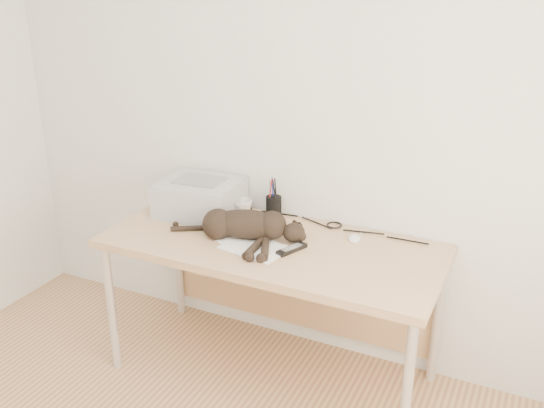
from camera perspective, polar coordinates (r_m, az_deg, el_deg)
The scene contains 11 objects.
wall_back at distance 2.98m, azimuth 2.98°, elevation 8.84°, with size 3.50×3.50×0.00m, color silver.
desk at distance 2.98m, azimuth 0.67°, elevation -5.33°, with size 1.60×0.70×0.74m.
printer at distance 3.17m, azimuth -6.76°, elevation 0.66°, with size 0.42×0.37×0.19m.
papers at distance 2.82m, azimuth -1.77°, elevation -3.97°, with size 0.36×0.30×0.01m.
cat at distance 2.87m, azimuth -2.78°, elevation -2.08°, with size 0.67×0.33×0.15m.
mug at distance 3.12m, azimuth -2.83°, elevation -0.44°, with size 0.10×0.10×0.10m, color white.
pen_cup at distance 3.12m, azimuth 0.16°, elevation -0.22°, with size 0.08×0.08×0.21m.
remote_grey at distance 3.13m, azimuth -3.41°, elevation -1.08°, with size 0.05×0.20×0.02m, color gray.
remote_black at distance 2.77m, azimuth 1.87°, elevation -4.27°, with size 0.04×0.16×0.02m, color black.
mouse at distance 2.91m, azimuth 7.76°, elevation -3.02°, with size 0.06×0.10×0.03m, color white.
cable_tangle at distance 3.11m, azimuth 2.43°, elevation -1.35°, with size 1.36×0.08×0.01m, color black, non-canonical shape.
Camera 1 is at (1.12, -0.93, 1.96)m, focal length 40.00 mm.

